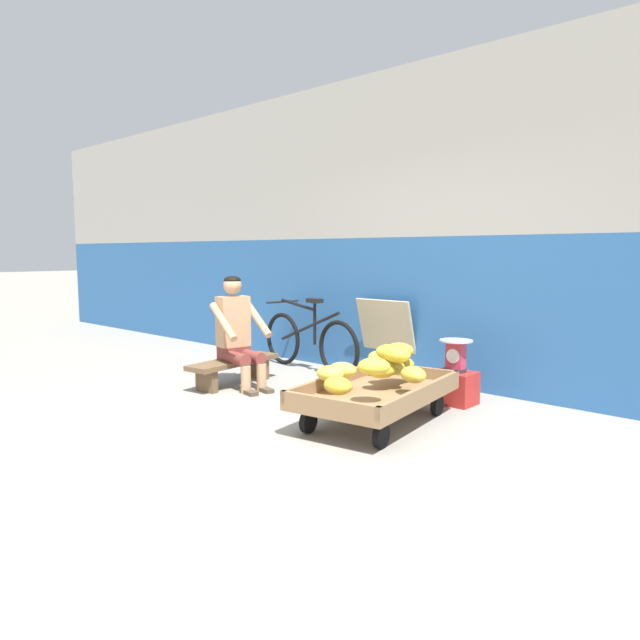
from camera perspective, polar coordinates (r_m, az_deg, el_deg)
ground_plane at (r=4.46m, az=-9.36°, el=-11.48°), size 80.00×80.00×0.00m
back_wall at (r=6.33m, az=10.74°, el=9.08°), size 16.00×0.30×3.32m
banana_cart at (r=4.74m, az=5.55°, el=-7.31°), size 1.05×1.55×0.36m
banana_pile at (r=4.76m, az=5.77°, el=-4.44°), size 0.92×1.31×0.27m
low_bench at (r=6.15m, az=-8.46°, el=-4.49°), size 0.43×1.13×0.27m
vendor_seated at (r=6.01m, az=-8.11°, el=-1.18°), size 0.72×0.55×1.14m
plastic_crate at (r=5.48m, az=13.11°, el=-6.49°), size 0.36×0.28×0.30m
weighing_scale at (r=5.42m, az=13.19°, el=-3.37°), size 0.30×0.30×0.29m
bicycle_near_left at (r=6.79m, az=-1.10°, el=-2.05°), size 1.65×0.48×0.86m
sign_board at (r=6.47m, az=6.65°, el=-1.80°), size 0.70×0.27×0.87m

